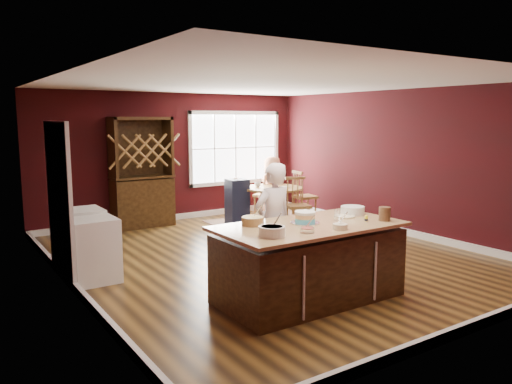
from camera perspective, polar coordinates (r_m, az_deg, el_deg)
room_shell at (r=7.72m, az=1.45°, el=2.35°), size 7.00×7.00×7.00m
window at (r=11.42m, az=-2.39°, el=5.06°), size 2.36×0.10×1.66m
doorway at (r=7.12m, az=-21.52°, el=-1.38°), size 0.08×1.26×2.13m
kitchen_island at (r=6.07m, az=6.05°, el=-8.14°), size 2.24×1.17×0.92m
dining_table at (r=10.38m, az=1.97°, el=-0.63°), size 1.23×1.23×0.75m
baker at (r=6.58m, az=1.96°, el=-3.57°), size 0.61×0.43×1.60m
layer_cake at (r=5.99m, az=5.63°, el=-2.91°), size 0.35×0.35×0.14m
bowl_blue at (r=5.31m, az=1.82°, el=-4.52°), size 0.29×0.29×0.11m
bowl_yellow at (r=5.86m, az=-0.35°, el=-3.33°), size 0.27×0.27×0.10m
bowl_pink at (r=5.51m, az=5.89°, el=-4.35°), size 0.16×0.16×0.06m
bowl_olive at (r=5.73m, az=9.60°, el=-3.92°), size 0.17×0.17×0.06m
drinking_glass at (r=6.18m, az=9.26°, el=-2.63°), size 0.07×0.07×0.14m
dinner_plate at (r=6.45m, az=10.08°, el=-2.75°), size 0.27×0.27×0.02m
white_tub at (r=6.65m, az=10.99°, el=-2.06°), size 0.31×0.31×0.11m
stoneware_crock at (r=6.31m, az=14.49°, el=-2.43°), size 0.14×0.14×0.17m
toy_figurine at (r=6.24m, az=12.49°, el=-2.93°), size 0.04×0.04×0.07m
rug at (r=10.48m, az=1.95°, el=-3.48°), size 2.44×1.91×0.01m
chair_east at (r=10.89m, az=5.62°, el=-0.27°), size 0.50×0.51×1.06m
chair_south at (r=9.77m, az=4.84°, el=-1.32°), size 0.55×0.53×1.04m
chair_north at (r=11.12m, az=1.01°, el=-0.08°), size 0.60×0.59×1.05m
seated_woman at (r=10.99m, az=1.88°, el=0.61°), size 0.70×0.50×1.35m
high_chair at (r=10.21m, az=-2.17°, el=-1.02°), size 0.44×0.44×0.98m
toddler at (r=10.23m, az=-2.59°, el=0.79°), size 0.18×0.14×0.26m
table_plate at (r=10.38m, az=3.37°, el=0.60°), size 0.19×0.19×0.01m
table_cup at (r=10.38m, az=0.19°, el=0.85°), size 0.14×0.14×0.10m
hutch at (r=10.21m, az=-12.92°, el=2.20°), size 1.20×0.50×2.20m
washer at (r=7.01m, az=-18.05°, el=-6.34°), size 0.59×0.57×0.86m
dryer at (r=7.61m, az=-19.36°, el=-5.15°), size 0.61×0.59×0.88m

